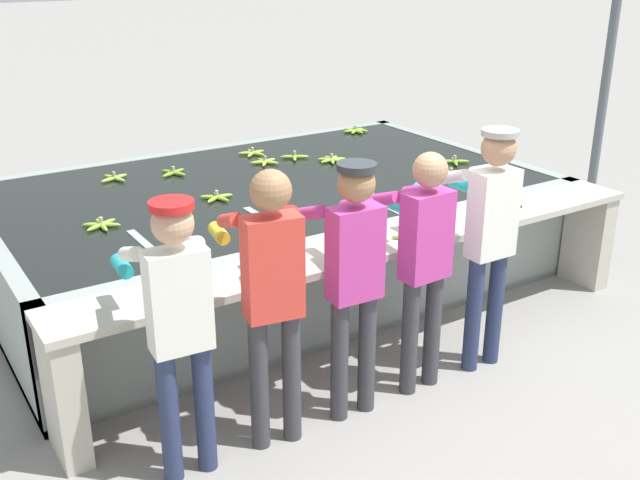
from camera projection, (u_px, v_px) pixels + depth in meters
name	position (u px, v px, depth m)	size (l,w,h in m)	color
ground_plane	(398.00, 364.00, 5.32)	(80.00, 80.00, 0.00)	gray
wash_tank	(270.00, 230.00, 6.61)	(4.67, 2.83, 0.87)	gray
work_ledge	(381.00, 273.00, 5.27)	(4.67, 0.45, 0.87)	#B7B2A3
worker_0	(178.00, 315.00, 3.90)	(0.44, 0.73, 1.61)	navy
worker_1	(271.00, 285.00, 4.15)	(0.48, 0.74, 1.69)	#38383D
worker_2	(352.00, 267.00, 4.43)	(0.43, 0.72, 1.64)	#38383D
worker_3	(422.00, 252.00, 4.73)	(0.42, 0.72, 1.63)	#38383D
worker_4	(488.00, 226.00, 4.97)	(0.41, 0.72, 1.70)	navy
banana_bunch_floating_0	(265.00, 162.00, 7.01)	(0.28, 0.26, 0.08)	#9EC642
banana_bunch_floating_1	(101.00, 225.00, 5.43)	(0.26, 0.28, 0.08)	#8CB738
banana_bunch_floating_2	(217.00, 197.00, 6.02)	(0.27, 0.28, 0.08)	#8CB738
banana_bunch_floating_3	(252.00, 153.00, 7.31)	(0.27, 0.27, 0.08)	#9EC642
banana_bunch_floating_4	(355.00, 131.00, 8.20)	(0.28, 0.28, 0.08)	#8CB738
banana_bunch_floating_5	(295.00, 157.00, 7.18)	(0.26, 0.26, 0.08)	#8CB738
banana_bunch_floating_6	(451.00, 174.00, 6.63)	(0.27, 0.27, 0.08)	#7FAD33
banana_bunch_floating_7	(359.00, 191.00, 6.18)	(0.27, 0.27, 0.08)	#9EC642
banana_bunch_floating_8	(114.00, 178.00, 6.52)	(0.27, 0.27, 0.08)	#9EC642
banana_bunch_floating_9	(332.00, 160.00, 7.09)	(0.28, 0.28, 0.08)	#93BC3D
banana_bunch_floating_10	(173.00, 173.00, 6.68)	(0.27, 0.27, 0.08)	#7FAD33
banana_bunch_floating_11	(455.00, 161.00, 7.03)	(0.25, 0.25, 0.08)	#7FAD33
banana_bunch_ledge_0	(412.00, 237.00, 5.20)	(0.27, 0.28, 0.08)	#93BC3D
banana_bunch_ledge_1	(495.00, 213.00, 5.66)	(0.26, 0.28, 0.08)	#9EC642
knife_0	(514.00, 202.00, 5.92)	(0.16, 0.34, 0.02)	silver
support_post_right	(606.00, 78.00, 7.15)	(0.09, 0.09, 3.20)	slate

